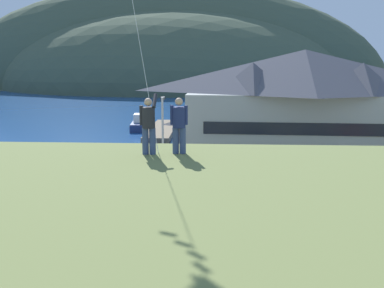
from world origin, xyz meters
TOP-DOWN VIEW (x-y plane):
  - ground_plane at (0.00, 0.00)m, footprint 600.00×600.00m
  - parking_lot_pad at (0.00, 5.00)m, footprint 40.00×20.00m
  - bay_water at (0.00, 60.00)m, footprint 360.00×84.00m
  - far_hill_west_ridge at (-15.79, 121.67)m, footprint 145.36×47.07m
  - far_hill_east_peak at (-12.09, 118.91)m, footprint 111.45×72.22m
  - harbor_lodge at (9.43, 21.26)m, footprint 23.72×10.61m
  - storage_shed_waterside at (-0.22, 24.31)m, footprint 6.55×4.54m
  - wharf_dock at (-5.88, 34.06)m, footprint 3.20×14.52m
  - moored_boat_wharfside at (-9.31, 37.09)m, footprint 2.73×7.01m
  - parked_car_mid_row_center at (11.29, 6.25)m, footprint 4.26×2.17m
  - parked_car_mid_row_far at (-6.54, 5.71)m, footprint 4.30×2.25m
  - parked_car_back_row_right at (-9.12, 0.69)m, footprint 4.34×2.34m
  - parked_car_front_row_end at (-3.37, -0.31)m, footprint 4.26×2.17m
  - parked_car_mid_row_near at (4.59, 6.62)m, footprint 4.20×2.06m
  - parked_car_front_row_red at (-0.85, 6.21)m, footprint 4.28×2.21m
  - parking_light_pole at (-2.93, 10.56)m, footprint 0.24×0.78m
  - person_kite_flyer at (-1.14, -7.45)m, footprint 0.51×0.66m
  - person_companion at (-0.22, -7.31)m, footprint 0.55×0.40m

SIDE VIEW (x-z plane):
  - ground_plane at x=0.00m, z-range 0.00..0.00m
  - far_hill_west_ridge at x=-15.79m, z-range -32.94..32.94m
  - far_hill_east_peak at x=-12.09m, z-range -24.79..24.79m
  - bay_water at x=0.00m, z-range 0.00..0.03m
  - parking_lot_pad at x=0.00m, z-range 0.00..0.10m
  - wharf_dock at x=-5.88m, z-range 0.00..0.70m
  - moored_boat_wharfside at x=-9.31m, z-range -0.36..1.80m
  - parked_car_mid_row_center at x=11.29m, z-range 0.15..1.97m
  - parked_car_mid_row_far at x=-6.54m, z-range 0.15..1.97m
  - parked_car_back_row_right at x=-9.12m, z-range 0.15..1.97m
  - parked_car_front_row_end at x=-3.37m, z-range 0.15..1.97m
  - parked_car_mid_row_near at x=4.59m, z-range 0.15..1.97m
  - parked_car_front_row_red at x=-0.85m, z-range 0.15..1.97m
  - storage_shed_waterside at x=-0.22m, z-range 0.08..4.12m
  - parking_light_pole at x=-2.93m, z-range 0.63..7.38m
  - harbor_lodge at x=9.43m, z-range 0.33..10.77m
  - person_companion at x=-0.22m, z-range 6.83..8.57m
  - person_kite_flyer at x=-1.14m, z-range 6.79..8.65m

